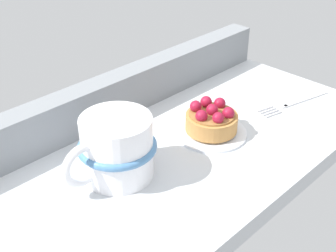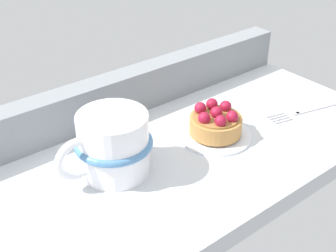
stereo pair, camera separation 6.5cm
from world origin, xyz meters
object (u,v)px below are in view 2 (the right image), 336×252
at_px(dessert_plate, 215,134).
at_px(raspberry_tart, 216,122).
at_px(coffee_mug, 112,144).
at_px(dessert_fork, 307,110).

bearing_deg(dessert_plate, raspberry_tart, 78.79).
distance_m(dessert_plate, raspberry_tart, 0.02).
relative_size(raspberry_tart, coffee_mug, 0.58).
distance_m(raspberry_tart, dessert_fork, 0.18).
bearing_deg(dessert_plate, dessert_fork, -13.24).
distance_m(coffee_mug, dessert_fork, 0.36).
height_order(coffee_mug, dessert_fork, coffee_mug).
xyz_separation_m(dessert_plate, dessert_fork, (0.18, -0.04, -0.00)).
relative_size(dessert_plate, dessert_fork, 0.73).
distance_m(raspberry_tart, coffee_mug, 0.17).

